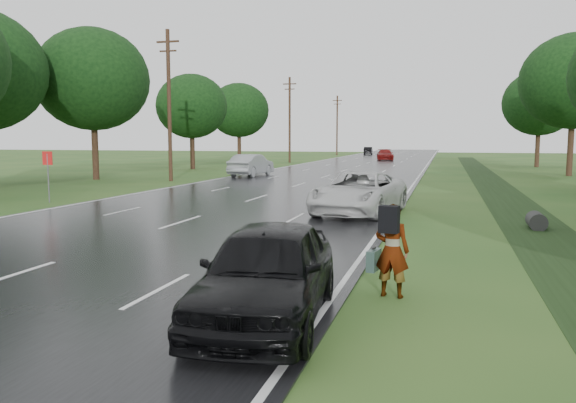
% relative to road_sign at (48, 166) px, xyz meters
% --- Properties ---
extents(ground, '(220.00, 220.00, 0.00)m').
position_rel_road_sign_xyz_m(ground, '(8.50, -12.00, -1.64)').
color(ground, '#254D1B').
rests_on(ground, ground).
extents(road, '(14.00, 180.00, 0.04)m').
position_rel_road_sign_xyz_m(road, '(8.50, 33.00, -1.62)').
color(road, black).
rests_on(road, ground).
extents(edge_stripe_east, '(0.12, 180.00, 0.01)m').
position_rel_road_sign_xyz_m(edge_stripe_east, '(15.25, 33.00, -1.60)').
color(edge_stripe_east, silver).
rests_on(edge_stripe_east, road).
extents(edge_stripe_west, '(0.12, 180.00, 0.01)m').
position_rel_road_sign_xyz_m(edge_stripe_west, '(1.75, 33.00, -1.60)').
color(edge_stripe_west, silver).
rests_on(edge_stripe_west, road).
extents(center_line, '(0.12, 180.00, 0.01)m').
position_rel_road_sign_xyz_m(center_line, '(8.50, 33.00, -1.60)').
color(center_line, silver).
rests_on(center_line, road).
extents(drainage_ditch, '(2.20, 120.00, 0.56)m').
position_rel_road_sign_xyz_m(drainage_ditch, '(20.00, 6.71, -1.61)').
color(drainage_ditch, black).
rests_on(drainage_ditch, ground).
extents(road_sign, '(0.50, 0.06, 2.30)m').
position_rel_road_sign_xyz_m(road_sign, '(0.00, 0.00, 0.00)').
color(road_sign, slate).
rests_on(road_sign, ground).
extents(utility_pole_mid, '(1.60, 0.26, 10.00)m').
position_rel_road_sign_xyz_m(utility_pole_mid, '(-0.70, 13.00, 3.55)').
color(utility_pole_mid, '#372016').
rests_on(utility_pole_mid, ground).
extents(utility_pole_far, '(1.60, 0.26, 10.00)m').
position_rel_road_sign_xyz_m(utility_pole_far, '(-0.70, 43.00, 3.55)').
color(utility_pole_far, '#372016').
rests_on(utility_pole_far, ground).
extents(utility_pole_distant, '(1.60, 0.26, 10.00)m').
position_rel_road_sign_xyz_m(utility_pole_distant, '(-0.70, 73.00, 3.55)').
color(utility_pole_distant, '#372016').
rests_on(utility_pole_distant, ground).
extents(tree_east_d, '(8.00, 8.00, 10.76)m').
position_rel_road_sign_xyz_m(tree_east_d, '(26.30, 26.00, 5.51)').
color(tree_east_d, '#372016').
rests_on(tree_east_d, ground).
extents(tree_east_f, '(7.20, 7.20, 9.62)m').
position_rel_road_sign_xyz_m(tree_east_f, '(26.00, 40.00, 4.73)').
color(tree_east_f, '#372016').
rests_on(tree_east_f, ground).
extents(tree_west_c, '(7.80, 7.80, 10.43)m').
position_rel_road_sign_xyz_m(tree_west_c, '(-6.50, 13.00, 5.27)').
color(tree_west_c, '#372016').
rests_on(tree_west_c, ground).
extents(tree_west_d, '(6.60, 6.60, 8.80)m').
position_rel_road_sign_xyz_m(tree_west_d, '(-5.70, 27.00, 4.18)').
color(tree_west_d, '#372016').
rests_on(tree_west_d, ground).
extents(tree_west_f, '(7.00, 7.00, 9.29)m').
position_rel_road_sign_xyz_m(tree_west_f, '(-6.30, 41.00, 4.49)').
color(tree_west_f, '#372016').
rests_on(tree_west_f, ground).
extents(pedestrian, '(0.81, 0.78, 1.72)m').
position_rel_road_sign_xyz_m(pedestrian, '(16.23, -11.10, -0.76)').
color(pedestrian, '#A5998C').
rests_on(pedestrian, ground).
extents(white_pickup, '(3.46, 6.02, 1.58)m').
position_rel_road_sign_xyz_m(white_pickup, '(14.00, -0.07, -0.81)').
color(white_pickup, silver).
rests_on(white_pickup, road).
extents(dark_sedan, '(2.25, 4.69, 1.55)m').
position_rel_road_sign_xyz_m(dark_sedan, '(14.50, -13.07, -0.83)').
color(dark_sedan, black).
rests_on(dark_sedan, road).
extents(silver_sedan, '(2.12, 5.12, 1.65)m').
position_rel_road_sign_xyz_m(silver_sedan, '(3.00, 18.82, -0.78)').
color(silver_sedan, '#93979C').
rests_on(silver_sedan, road).
extents(far_car_red, '(2.78, 5.19, 1.43)m').
position_rel_road_sign_xyz_m(far_car_red, '(9.50, 52.94, -0.89)').
color(far_car_red, maroon).
rests_on(far_car_red, road).
extents(far_car_dark, '(1.73, 4.13, 1.33)m').
position_rel_road_sign_xyz_m(far_car_dark, '(4.04, 77.41, -0.94)').
color(far_car_dark, black).
rests_on(far_car_dark, road).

